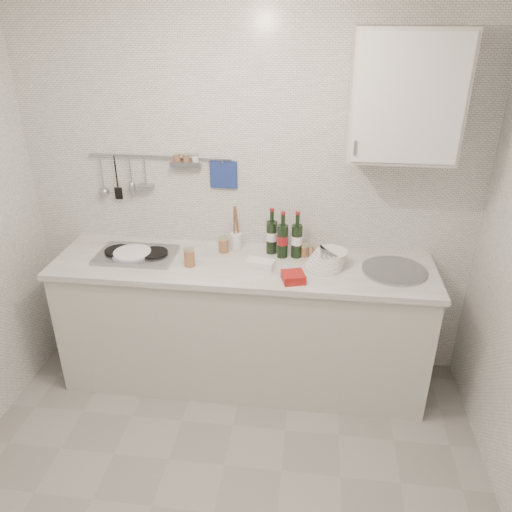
{
  "coord_description": "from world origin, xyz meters",
  "views": [
    {
      "loc": [
        0.44,
        -1.71,
        2.37
      ],
      "look_at": [
        0.11,
        0.9,
        1.07
      ],
      "focal_mm": 35.0,
      "sensor_mm": 36.0,
      "label": 1
    }
  ],
  "objects": [
    {
      "name": "strawberry_punnet",
      "position": [
        0.34,
        0.9,
        0.95
      ],
      "size": [
        0.16,
        0.16,
        0.05
      ],
      "primitive_type": "cube",
      "rotation": [
        0.0,
        0.0,
        0.28
      ],
      "color": "red",
      "rests_on": "counter"
    },
    {
      "name": "plate_stack_hob",
      "position": [
        -0.73,
        1.07,
        0.94
      ],
      "size": [
        0.27,
        0.26,
        0.04
      ],
      "rotation": [
        0.0,
        0.0,
        0.11
      ],
      "color": "#5365BD",
      "rests_on": "counter"
    },
    {
      "name": "jar_b",
      "position": [
        0.39,
        1.25,
        0.96
      ],
      "size": [
        0.07,
        0.07,
        0.08
      ],
      "rotation": [
        0.0,
        0.0,
        0.3
      ],
      "color": "#915E3A",
      "rests_on": "counter"
    },
    {
      "name": "wall_rail",
      "position": [
        -0.6,
        1.37,
        1.43
      ],
      "size": [
        0.98,
        0.09,
        0.34
      ],
      "color": "#93969B",
      "rests_on": "back_wall"
    },
    {
      "name": "wall_cabinet",
      "position": [
        0.9,
        1.22,
        1.95
      ],
      "size": [
        0.6,
        0.38,
        0.7
      ],
      "color": "beige",
      "rests_on": "back_wall"
    },
    {
      "name": "counter",
      "position": [
        0.01,
        1.1,
        0.43
      ],
      "size": [
        2.44,
        0.64,
        0.96
      ],
      "color": "beige",
      "rests_on": "floor"
    },
    {
      "name": "wine_bottles",
      "position": [
        0.25,
        1.24,
        1.07
      ],
      "size": [
        0.24,
        0.12,
        0.31
      ],
      "rotation": [
        0.0,
        0.0,
        -0.24
      ],
      "color": "black",
      "rests_on": "counter"
    },
    {
      "name": "butter_dish",
      "position": [
        0.12,
        1.05,
        0.95
      ],
      "size": [
        0.19,
        0.12,
        0.05
      ],
      "primitive_type": "cube",
      "rotation": [
        0.0,
        0.0,
        -0.2
      ],
      "color": "white",
      "rests_on": "counter"
    },
    {
      "name": "utensil_crock",
      "position": [
        -0.07,
        1.3,
        0.99
      ],
      "size": [
        0.08,
        0.08,
        0.31
      ],
      "rotation": [
        0.0,
        0.0,
        -0.35
      ],
      "color": "white",
      "rests_on": "counter"
    },
    {
      "name": "jar_a",
      "position": [
        -0.15,
        1.25,
        0.97
      ],
      "size": [
        0.07,
        0.07,
        0.1
      ],
      "rotation": [
        0.0,
        0.0,
        0.12
      ],
      "color": "#915E3A",
      "rests_on": "counter"
    },
    {
      "name": "plate_stack_sink",
      "position": [
        0.54,
        1.11,
        0.97
      ],
      "size": [
        0.26,
        0.25,
        0.11
      ],
      "rotation": [
        0.0,
        0.0,
        0.35
      ],
      "color": "white",
      "rests_on": "counter"
    },
    {
      "name": "jar_d",
      "position": [
        -0.32,
        1.02,
        0.98
      ],
      "size": [
        0.07,
        0.07,
        0.12
      ],
      "rotation": [
        0.0,
        0.0,
        0.22
      ],
      "color": "#915E3A",
      "rests_on": "counter"
    },
    {
      "name": "jar_c",
      "position": [
        0.47,
        1.25,
        0.96
      ],
      "size": [
        0.07,
        0.07,
        0.08
      ],
      "rotation": [
        0.0,
        0.0,
        0.22
      ],
      "color": "#915E3A",
      "rests_on": "counter"
    },
    {
      "name": "back_wall",
      "position": [
        0.0,
        1.4,
        1.25
      ],
      "size": [
        3.0,
        0.02,
        2.5
      ],
      "primitive_type": "cube",
      "color": "silver",
      "rests_on": "floor"
    }
  ]
}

